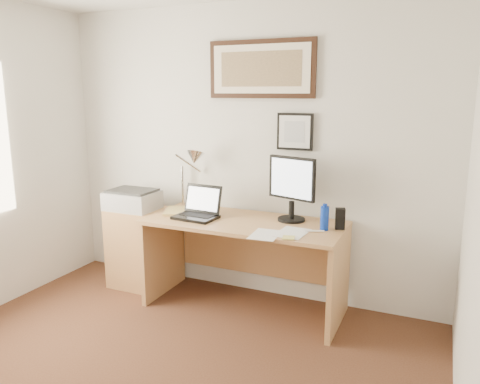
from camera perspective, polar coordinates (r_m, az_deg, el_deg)
The scene contains 17 objects.
wall_back at distance 4.06m, azimuth 0.66°, elevation 4.79°, with size 3.50×0.02×2.50m, color silver.
side_cabinet at distance 4.44m, azimuth -12.11°, elevation -6.60°, with size 0.50×0.40×0.73m, color #A87646.
water_bottle at distance 3.56m, azimuth 10.26°, elevation -3.17°, with size 0.06×0.06×0.18m, color #0C2C9F.
bottle_cap at distance 3.53m, azimuth 10.33°, elevation -1.59°, with size 0.03×0.03×0.02m, color #0C2C9F.
speaker at distance 3.61m, azimuth 12.11°, elevation -3.20°, with size 0.07×0.06×0.16m, color black.
paper_sheet_a at distance 3.42m, azimuth 3.11°, elevation -5.20°, with size 0.20×0.28×0.00m, color silver.
paper_sheet_b at distance 3.47m, azimuth 6.36°, elevation -4.95°, with size 0.21×0.29×0.00m, color silver.
sticky_pad at distance 3.34m, azimuth 5.94°, elevation -5.55°, with size 0.08×0.08×0.01m, color #D5CE65.
marker_pen at distance 3.52m, azimuth 9.10°, elevation -4.73°, with size 0.02×0.02×0.14m, color silver.
book at distance 4.09m, azimuth -9.07°, elevation -2.30°, with size 0.22×0.29×0.02m, color tan.
desk at distance 3.91m, azimuth 1.02°, elevation -6.56°, with size 1.60×0.70×0.75m.
laptop at distance 3.88m, azimuth -5.11°, elevation -2.26°, with size 0.36×0.32×0.26m.
lcd_monitor at distance 3.73m, azimuth 6.32°, elevation 0.79°, with size 0.41×0.22×0.52m.
printer at distance 4.32m, azimuth -12.98°, elevation -0.90°, with size 0.44×0.34×0.18m.
desk_lamp at distance 4.08m, azimuth -5.69°, elevation 3.88°, with size 0.29×0.27×0.53m.
picture_large at distance 3.95m, azimuth 2.59°, elevation 14.75°, with size 0.92×0.04×0.47m.
picture_small at distance 3.86m, azimuth 6.71°, elevation 7.31°, with size 0.30×0.03×0.30m.
Camera 1 is at (1.58, -1.71, 1.77)m, focal length 35.00 mm.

